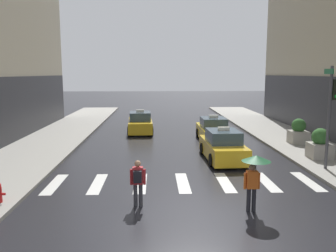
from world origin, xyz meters
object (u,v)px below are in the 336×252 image
taxi_lead (223,147)px  pedestrian_with_backpack (138,180)px  traffic_light_pole (332,103)px  planter_mid_block (298,132)px  planter_near_corner (320,145)px  taxi_second (213,130)px  pedestrian_with_umbrella (255,168)px  taxi_third (140,123)px

taxi_lead → pedestrian_with_backpack: 7.83m
traffic_light_pole → taxi_lead: 5.75m
taxi_lead → planter_mid_block: bearing=32.9°
pedestrian_with_backpack → planter_mid_block: bearing=46.1°
planter_near_corner → planter_mid_block: size_ratio=1.00×
traffic_light_pole → taxi_lead: (-4.54, 2.44, -2.53)m
taxi_second → planter_near_corner: taxi_second is taller
taxi_lead → taxi_second: (0.35, 5.36, 0.00)m
pedestrian_with_umbrella → pedestrian_with_backpack: size_ratio=1.18×
traffic_light_pole → taxi_third: 15.06m
pedestrian_with_backpack → planter_near_corner: bearing=33.6°
pedestrian_with_umbrella → pedestrian_with_backpack: pedestrian_with_umbrella is taller
planter_mid_block → taxi_third: bearing=152.2°
taxi_lead → pedestrian_with_backpack: (-4.22, -6.59, 0.25)m
traffic_light_pole → pedestrian_with_umbrella: traffic_light_pole is taller
taxi_second → planter_mid_block: (5.23, -1.74, 0.15)m
pedestrian_with_umbrella → planter_near_corner: pedestrian_with_umbrella is taller
taxi_third → planter_mid_block: (10.38, -5.48, 0.15)m
taxi_third → planter_near_corner: (9.89, -9.50, 0.15)m
pedestrian_with_umbrella → planter_mid_block: size_ratio=1.21×
taxi_lead → planter_near_corner: 5.11m
pedestrian_with_backpack → planter_mid_block: size_ratio=1.03×
taxi_third → planter_near_corner: 13.71m
taxi_second → pedestrian_with_backpack: size_ratio=2.76×
planter_near_corner → pedestrian_with_backpack: bearing=-146.4°
taxi_lead → taxi_third: same height
taxi_third → planter_mid_block: bearing=-27.8°
taxi_second → pedestrian_with_backpack: taxi_second is taller
traffic_light_pole → planter_mid_block: bearing=80.2°
taxi_lead → pedestrian_with_backpack: size_ratio=2.79×
taxi_second → pedestrian_with_backpack: 12.79m
planter_near_corner → taxi_second: bearing=129.5°
taxi_second → planter_mid_block: bearing=-18.4°
taxi_second → planter_near_corner: bearing=-50.5°
traffic_light_pole → pedestrian_with_umbrella: (-4.87, -4.71, -1.74)m
taxi_lead → planter_mid_block: taxi_lead is taller
traffic_light_pole → taxi_second: 9.21m
taxi_second → pedestrian_with_umbrella: size_ratio=2.35×
pedestrian_with_umbrella → planter_near_corner: (5.42, 6.76, -0.64)m
taxi_second → taxi_third: (-5.14, 3.74, 0.00)m
taxi_lead → pedestrian_with_umbrella: bearing=-92.6°
taxi_lead → taxi_second: 5.37m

